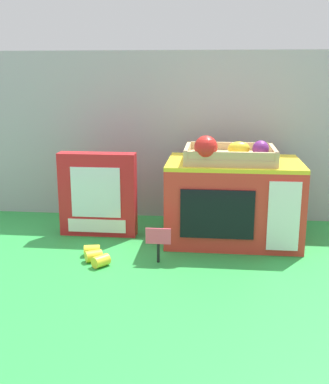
{
  "coord_description": "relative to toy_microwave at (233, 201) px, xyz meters",
  "views": [
    {
      "loc": [
        0.16,
        -1.45,
        0.52
      ],
      "look_at": [
        0.0,
        0.01,
        0.15
      ],
      "focal_mm": 45.01,
      "sensor_mm": 36.0,
      "label": 1
    }
  ],
  "objects": [
    {
      "name": "display_back_panel",
      "position": [
        -0.22,
        0.24,
        0.17
      ],
      "size": [
        1.61,
        0.03,
        0.59
      ],
      "primitive_type": "cube",
      "color": "#A0A3A8",
      "rests_on": "ground"
    },
    {
      "name": "price_sign",
      "position": [
        -0.21,
        -0.22,
        -0.06
      ],
      "size": [
        0.07,
        0.01,
        0.1
      ],
      "color": "black",
      "rests_on": "ground"
    },
    {
      "name": "loose_toy_banana",
      "position": [
        -0.39,
        -0.23,
        -0.11
      ],
      "size": [
        0.1,
        0.12,
        0.03
      ],
      "color": "yellow",
      "rests_on": "ground"
    },
    {
      "name": "ground_plane",
      "position": [
        -0.22,
        -0.01,
        -0.13
      ],
      "size": [
        1.7,
        1.7,
        0.0
      ],
      "primitive_type": "plane",
      "color": "green",
      "rests_on": "ground"
    },
    {
      "name": "cookie_set_box",
      "position": [
        -0.43,
        0.0,
        0.01
      ],
      "size": [
        0.25,
        0.06,
        0.27
      ],
      "color": "red",
      "rests_on": "ground"
    },
    {
      "name": "food_groups_crate",
      "position": [
        -0.02,
        -0.02,
        0.15
      ],
      "size": [
        0.27,
        0.22,
        0.09
      ],
      "color": "tan",
      "rests_on": "toy_microwave"
    },
    {
      "name": "toy_microwave",
      "position": [
        0.0,
        0.0,
        0.0
      ],
      "size": [
        0.41,
        0.27,
        0.25
      ],
      "color": "red",
      "rests_on": "ground"
    }
  ]
}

